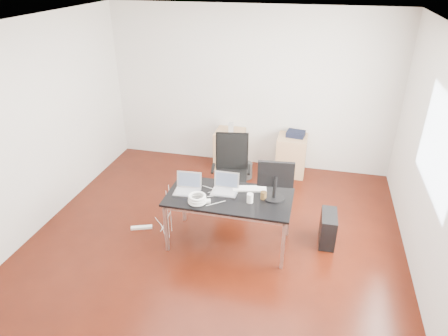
% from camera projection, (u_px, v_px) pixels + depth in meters
% --- Properties ---
extents(room_shell, '(5.00, 5.00, 5.00)m').
position_uv_depth(room_shell, '(216.00, 148.00, 4.79)').
color(room_shell, '#340E05').
rests_on(room_shell, ground).
extents(desk, '(1.60, 0.80, 0.73)m').
position_uv_depth(desk, '(229.00, 200.00, 5.12)').
color(desk, black).
rests_on(desk, ground).
extents(office_chair, '(0.55, 0.57, 1.08)m').
position_uv_depth(office_chair, '(231.00, 167.00, 6.08)').
color(office_chair, black).
rests_on(office_chair, ground).
extents(filing_cabinet_left, '(0.50, 0.50, 0.70)m').
position_uv_depth(filing_cabinet_left, '(230.00, 149.00, 7.27)').
color(filing_cabinet_left, '#AD8056').
rests_on(filing_cabinet_left, ground).
extents(filing_cabinet_right, '(0.50, 0.50, 0.70)m').
position_uv_depth(filing_cabinet_right, '(291.00, 155.00, 7.03)').
color(filing_cabinet_right, '#AD8056').
rests_on(filing_cabinet_right, ground).
extents(pc_tower, '(0.21, 0.45, 0.44)m').
position_uv_depth(pc_tower, '(328.00, 228.00, 5.34)').
color(pc_tower, black).
rests_on(pc_tower, ground).
extents(wastebasket, '(0.29, 0.29, 0.28)m').
position_uv_depth(wastebasket, '(245.00, 170.00, 6.97)').
color(wastebasket, black).
rests_on(wastebasket, ground).
extents(power_strip, '(0.30, 0.16, 0.04)m').
position_uv_depth(power_strip, '(142.00, 227.00, 5.70)').
color(power_strip, white).
rests_on(power_strip, ground).
extents(laptop_left, '(0.35, 0.28, 0.23)m').
position_uv_depth(laptop_left, '(188.00, 187.00, 5.18)').
color(laptop_left, silver).
rests_on(laptop_left, desk).
extents(laptop_right, '(0.33, 0.25, 0.23)m').
position_uv_depth(laptop_right, '(225.00, 187.00, 5.18)').
color(laptop_right, silver).
rests_on(laptop_right, desk).
extents(monitor, '(0.45, 0.26, 0.51)m').
position_uv_depth(monitor, '(276.00, 178.00, 4.93)').
color(monitor, black).
rests_on(monitor, desk).
extents(keyboard, '(0.46, 0.23, 0.02)m').
position_uv_depth(keyboard, '(250.00, 189.00, 5.24)').
color(keyboard, white).
rests_on(keyboard, desk).
extents(cup_white, '(0.09, 0.09, 0.12)m').
position_uv_depth(cup_white, '(250.00, 198.00, 4.94)').
color(cup_white, white).
rests_on(cup_white, desk).
extents(cup_brown, '(0.09, 0.09, 0.10)m').
position_uv_depth(cup_brown, '(264.00, 195.00, 5.02)').
color(cup_brown, brown).
rests_on(cup_brown, desk).
extents(cable_coil, '(0.24, 0.24, 0.11)m').
position_uv_depth(cable_coil, '(197.00, 199.00, 4.94)').
color(cable_coil, white).
rests_on(cable_coil, desk).
extents(power_adapter, '(0.09, 0.09, 0.03)m').
position_uv_depth(power_adapter, '(208.00, 201.00, 4.97)').
color(power_adapter, white).
rests_on(power_adapter, desk).
extents(speaker, '(0.11, 0.10, 0.18)m').
position_uv_depth(speaker, '(231.00, 128.00, 7.01)').
color(speaker, '#9E9E9E').
rests_on(speaker, filing_cabinet_left).
extents(navy_garment, '(0.33, 0.28, 0.09)m').
position_uv_depth(navy_garment, '(296.00, 134.00, 6.88)').
color(navy_garment, black).
rests_on(navy_garment, filing_cabinet_right).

